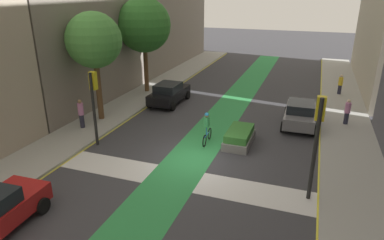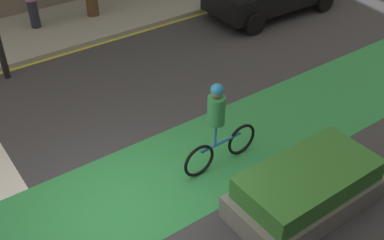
# 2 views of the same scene
# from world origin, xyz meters

# --- Properties ---
(ground_plane) EXTENTS (120.00, 120.00, 0.00)m
(ground_plane) POSITION_xyz_m (0.00, 0.00, 0.00)
(ground_plane) COLOR #38383D
(bike_lane_paint) EXTENTS (2.40, 60.00, 0.01)m
(bike_lane_paint) POSITION_xyz_m (-0.30, 0.00, 0.00)
(bike_lane_paint) COLOR #2D8C47
(bike_lane_paint) RESTS_ON ground_plane
(curb_stripe_left) EXTENTS (0.16, 60.00, 0.01)m
(curb_stripe_left) POSITION_xyz_m (-6.00, 0.00, 0.01)
(curb_stripe_left) COLOR yellow
(curb_stripe_left) RESTS_ON ground_plane
(cyclist_in_lane) EXTENTS (0.32, 1.73, 1.86)m
(cyclist_in_lane) POSITION_xyz_m (-0.02, 2.09, 0.97)
(cyclist_in_lane) COLOR black
(cyclist_in_lane) RESTS_ON ground_plane
(median_planter) EXTENTS (1.36, 2.69, 0.85)m
(median_planter) POSITION_xyz_m (1.70, 2.66, 0.40)
(median_planter) COLOR slate
(median_planter) RESTS_ON ground_plane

